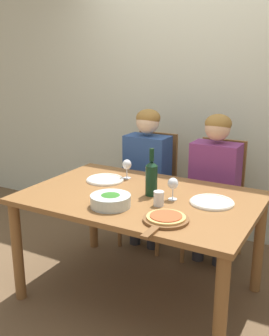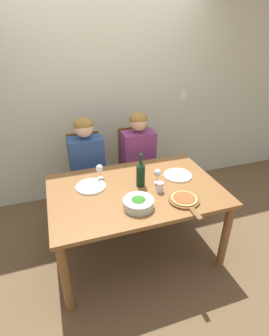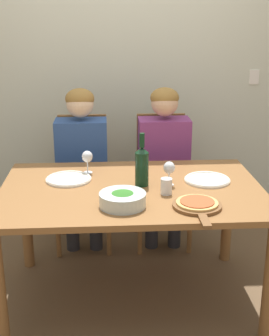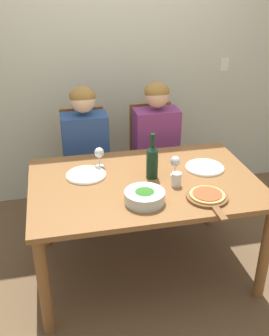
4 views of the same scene
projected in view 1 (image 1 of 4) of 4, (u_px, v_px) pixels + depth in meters
ground_plane at (140, 293)px, 2.89m from camera, size 40.00×40.00×0.00m
back_wall at (207, 94)px, 3.60m from camera, size 10.00×0.06×2.70m
dining_table at (140, 209)px, 2.71m from camera, size 1.57×1.04×0.77m
chair_left at (152, 185)px, 3.61m from camera, size 0.42×0.42×1.01m
chair_right at (217, 196)px, 3.32m from camera, size 0.42×0.42×1.01m
person_woman at (146, 165)px, 3.45m from camera, size 0.47×0.51×1.25m
person_man at (214, 175)px, 3.16m from camera, size 0.47×0.51×1.25m
wine_bottle at (151, 177)px, 2.65m from camera, size 0.08×0.08×0.33m
broccoli_bowl at (111, 200)px, 2.47m from camera, size 0.26×0.26×0.08m
dinner_plate_left at (105, 180)px, 2.99m from camera, size 0.28×0.28×0.02m
dinner_plate_right at (212, 202)px, 2.53m from camera, size 0.28×0.28×0.02m
pizza_on_board at (165, 219)px, 2.25m from camera, size 0.27×0.41×0.04m
wine_glass_left at (127, 165)px, 3.02m from camera, size 0.07×0.07×0.15m
wine_glass_right at (173, 185)px, 2.57m from camera, size 0.07×0.07×0.15m
water_tumbler at (159, 198)px, 2.48m from camera, size 0.07×0.07×0.10m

